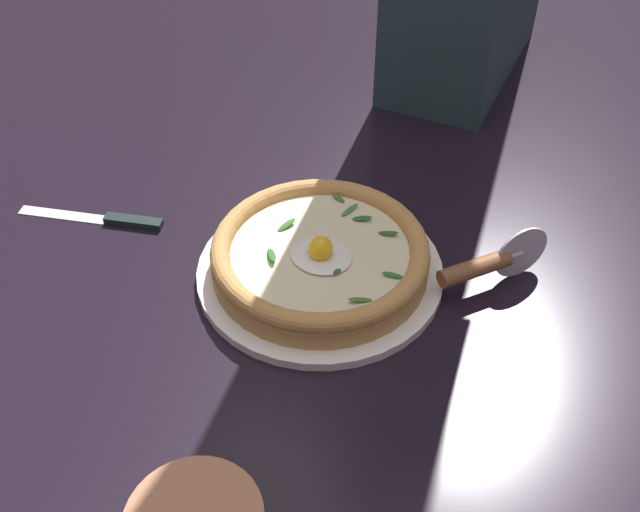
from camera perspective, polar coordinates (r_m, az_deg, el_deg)
name	(u,v)px	position (r m, az deg, el deg)	size (l,w,h in m)	color
ground_plane	(349,290)	(0.92, 2.25, -2.65)	(2.40, 2.40, 0.03)	black
pizza_plate	(320,272)	(0.91, 0.00, -1.20)	(0.30, 0.30, 0.01)	white
pizza	(320,255)	(0.89, 0.00, 0.10)	(0.26, 0.26, 0.06)	tan
pizza_cutter	(488,264)	(0.90, 12.74, -0.59)	(0.10, 0.13, 0.07)	silver
table_knife	(112,219)	(1.03, -15.70, 2.72)	(0.20, 0.08, 0.01)	silver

